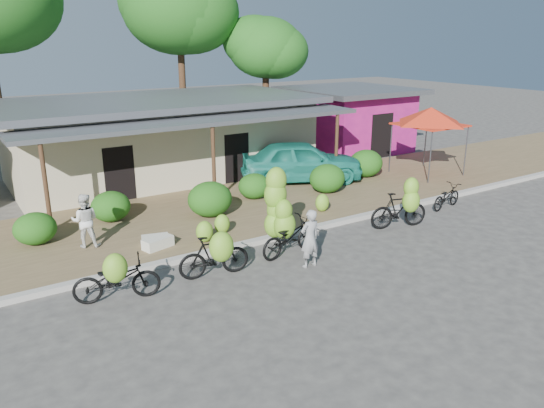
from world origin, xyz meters
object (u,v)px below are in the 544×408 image
(bike_left, at_px, (215,254))
(sack_far, at_px, (156,240))
(bike_right, at_px, (401,207))
(bike_far_left, at_px, (117,278))
(bike_far_right, at_px, (447,197))
(bystander, at_px, (85,221))
(tree_near_right, at_px, (261,46))
(vendor, at_px, (310,238))
(tree_center_right, at_px, (174,6))
(bike_center, at_px, (284,222))
(teal_van, at_px, (302,161))
(red_canopy, at_px, (431,116))
(sack_near, at_px, (158,243))

(bike_left, bearing_deg, sack_far, 21.55)
(bike_right, bearing_deg, sack_far, 85.73)
(bike_far_left, xyz_separation_m, bike_far_right, (11.87, 0.54, -0.15))
(bike_right, height_order, bystander, bike_right)
(tree_near_right, bearing_deg, vendor, -117.63)
(tree_center_right, bearing_deg, bike_center, -103.47)
(teal_van, bearing_deg, sack_far, 138.92)
(red_canopy, height_order, sack_far, red_canopy)
(vendor, height_order, teal_van, teal_van)
(bike_left, distance_m, bystander, 4.23)
(bike_center, bearing_deg, tree_near_right, -38.89)
(bike_center, height_order, sack_far, bike_center)
(bike_far_left, bearing_deg, tree_near_right, -26.28)
(sack_far, xyz_separation_m, vendor, (2.95, -3.37, 0.53))
(bike_right, height_order, sack_far, bike_right)
(sack_far, bearing_deg, tree_center_right, 63.51)
(bike_left, xyz_separation_m, sack_far, (-0.56, 2.66, -0.38))
(tree_near_right, relative_size, bike_left, 3.66)
(bike_far_left, bearing_deg, sack_far, -20.76)
(tree_center_right, xyz_separation_m, vendor, (-3.70, -16.72, -6.48))
(bike_left, xyz_separation_m, teal_van, (7.05, 6.07, 0.32))
(bike_center, bearing_deg, sack_near, 47.58)
(sack_far, bearing_deg, bike_right, -20.38)
(tree_center_right, xyz_separation_m, teal_van, (0.96, -9.94, -6.31))
(tree_center_right, distance_m, red_canopy, 14.19)
(sack_near, distance_m, sack_far, 0.25)
(bike_far_right, xyz_separation_m, sack_far, (-9.98, 2.01, -0.17))
(bystander, bearing_deg, tree_near_right, -115.90)
(red_canopy, xyz_separation_m, teal_van, (-5.25, 1.94, -1.65))
(vendor, bearing_deg, sack_near, -47.62)
(bike_right, distance_m, vendor, 4.19)
(sack_near, bearing_deg, bike_left, -76.34)
(bike_left, bearing_deg, tree_near_right, -26.10)
(bike_left, relative_size, bike_center, 0.79)
(bike_far_left, distance_m, bike_right, 8.96)
(tree_near_right, distance_m, vendor, 17.22)
(red_canopy, relative_size, sack_near, 4.12)
(bike_center, distance_m, sack_far, 3.71)
(bike_left, distance_m, bike_right, 6.51)
(bike_right, distance_m, bike_far_right, 2.99)
(tree_center_right, relative_size, bystander, 6.13)
(bystander, relative_size, teal_van, 0.31)
(bike_far_left, bearing_deg, bike_right, -74.73)
(tree_center_right, bearing_deg, sack_far, -116.49)
(tree_center_right, relative_size, bike_far_left, 4.59)
(tree_near_right, height_order, bystander, tree_near_right)
(bike_center, bearing_deg, red_canopy, -78.96)
(red_canopy, height_order, bike_left, red_canopy)
(vendor, bearing_deg, red_canopy, -155.29)
(tree_near_right, distance_m, sack_near, 16.56)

